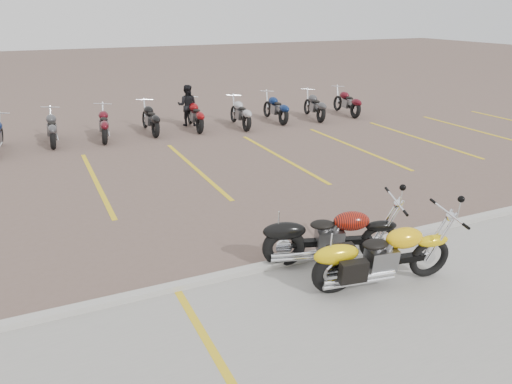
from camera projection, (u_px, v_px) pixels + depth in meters
ground at (255, 220)px, 10.60m from camera, size 100.00×100.00×0.00m
concrete_apron at (393, 341)px, 6.77m from camera, size 60.00×5.00×0.01m
curb at (301, 258)px, 8.88m from camera, size 60.00×0.18×0.12m
parking_stripes at (195, 168)px, 14.00m from camera, size 38.00×5.50×0.01m
yellow_cruiser at (379, 258)px, 7.97m from camera, size 2.43×0.54×1.01m
flame_cruiser at (328, 238)px, 8.67m from camera, size 2.36×0.90×1.00m
person_b at (187, 105)px, 18.82m from camera, size 0.93×0.85×1.54m
bg_bike_row at (127, 121)px, 17.20m from camera, size 18.95×2.04×1.10m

